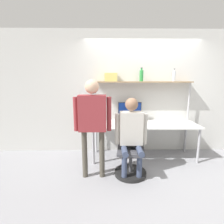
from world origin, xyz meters
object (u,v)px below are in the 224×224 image
(office_chair, at_px, (131,158))
(storage_box, at_px, (111,77))
(laptop, at_px, (128,123))
(bottle_green, at_px, (141,76))
(bottle_clear, at_px, (174,76))
(person_standing, at_px, (93,117))
(monitor, at_px, (130,111))
(person_seated, at_px, (131,131))
(cell_phone, at_px, (140,125))

(office_chair, bearing_deg, storage_box, 110.14)
(laptop, bearing_deg, bottle_green, 49.65)
(laptop, bearing_deg, bottle_clear, 20.31)
(person_standing, bearing_deg, office_chair, 7.59)
(bottle_green, bearing_deg, office_chair, -108.89)
(monitor, distance_m, bottle_green, 0.80)
(laptop, distance_m, bottle_green, 1.06)
(monitor, relative_size, person_seated, 0.37)
(bottle_clear, bearing_deg, cell_phone, -154.18)
(person_seated, relative_size, bottle_green, 4.78)
(monitor, bearing_deg, storage_box, 176.83)
(office_chair, height_order, person_standing, person_standing)
(person_standing, bearing_deg, bottle_clear, 31.15)
(monitor, height_order, bottle_clear, bottle_clear)
(bottle_clear, xyz_separation_m, storage_box, (-1.35, 0.00, -0.02))
(person_seated, distance_m, storage_box, 1.36)
(monitor, bearing_deg, bottle_clear, 1.39)
(laptop, bearing_deg, monitor, 76.93)
(person_seated, xyz_separation_m, storage_box, (-0.33, 0.96, 0.90))
(bottle_green, bearing_deg, laptop, -130.35)
(bottle_clear, bearing_deg, office_chair, -137.82)
(office_chair, distance_m, storage_box, 1.72)
(person_seated, height_order, storage_box, storage_box)
(person_seated, xyz_separation_m, person_standing, (-0.64, -0.04, 0.26))
(laptop, xyz_separation_m, person_standing, (-0.64, -0.63, 0.27))
(laptop, xyz_separation_m, bottle_green, (0.32, 0.38, 0.93))
(person_seated, height_order, bottle_green, bottle_green)
(bottle_green, bearing_deg, person_seated, -108.25)
(cell_phone, xyz_separation_m, bottle_clear, (0.77, 0.37, 0.98))
(monitor, height_order, person_standing, person_standing)
(bottle_green, distance_m, storage_box, 0.65)
(office_chair, height_order, person_seated, person_seated)
(bottle_clear, relative_size, bottle_green, 0.92)
(laptop, height_order, person_seated, person_seated)
(office_chair, bearing_deg, monitor, 85.16)
(monitor, distance_m, laptop, 0.40)
(person_standing, distance_m, storage_box, 1.23)
(cell_phone, relative_size, bottle_clear, 0.57)
(office_chair, bearing_deg, bottle_green, 71.11)
(cell_phone, xyz_separation_m, person_seated, (-0.25, -0.59, 0.06))
(monitor, relative_size, office_chair, 0.55)
(monitor, distance_m, bottle_clear, 1.20)
(person_standing, xyz_separation_m, bottle_clear, (1.66, 1.00, 0.66))
(laptop, relative_size, person_standing, 0.19)
(cell_phone, relative_size, office_chair, 0.16)
(person_standing, relative_size, bottle_green, 5.82)
(laptop, height_order, bottle_green, bottle_green)
(bottle_green, bearing_deg, storage_box, 180.00)
(monitor, xyz_separation_m, bottle_clear, (0.94, 0.02, 0.75))
(laptop, height_order, person_standing, person_standing)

